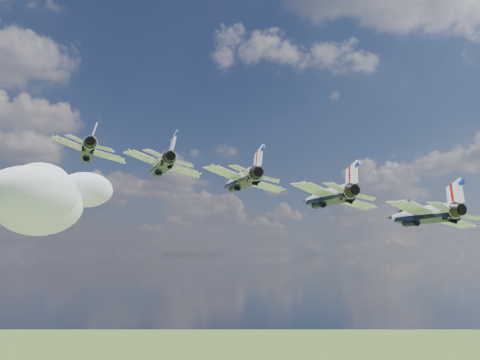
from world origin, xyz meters
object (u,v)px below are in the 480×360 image
jet_2 (240,180)px  jet_3 (326,196)px  jet_0 (89,151)px  jet_4 (420,214)px  jet_1 (161,165)px

jet_2 → jet_3: 13.28m
jet_2 → jet_3: bearing=-31.8°
jet_2 → jet_3: (8.96, -9.38, -2.86)m
jet_0 → jet_3: size_ratio=1.00×
jet_4 → jet_1: bearing=148.2°
jet_2 → jet_4: 26.56m
jet_3 → jet_4: 13.28m
jet_0 → jet_3: jet_0 is taller
jet_4 → jet_2: bearing=148.2°
jet_3 → jet_4: size_ratio=1.00×
jet_0 → jet_3: bearing=-31.8°
jet_0 → jet_3: (26.87, -28.13, -8.57)m
jet_1 → jet_0: bearing=148.2°
jet_1 → jet_4: 39.83m
jet_1 → jet_4: (26.87, -28.13, -8.57)m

